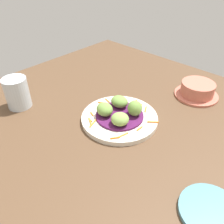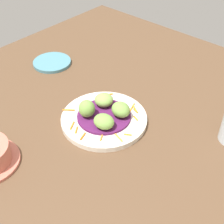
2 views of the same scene
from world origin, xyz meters
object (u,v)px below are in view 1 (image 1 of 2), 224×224
(guac_scoop_right, at_px, (120,119))
(water_glass, at_px, (17,93))
(main_plate, at_px, (119,118))
(guac_scoop_left, at_px, (119,102))
(terracotta_bowl, at_px, (197,90))
(guac_scoop_center, at_px, (105,109))
(guac_scoop_back, at_px, (135,108))
(side_plate_small, at_px, (211,211))

(guac_scoop_right, height_order, water_glass, water_glass)
(main_plate, xyz_separation_m, guac_scoop_left, (-0.03, -0.03, 0.03))
(guac_scoop_left, distance_m, water_glass, 0.33)
(guac_scoop_left, xyz_separation_m, terracotta_bowl, (-0.26, 0.13, -0.01))
(guac_scoop_center, distance_m, guac_scoop_back, 0.09)
(guac_scoop_center, height_order, side_plate_small, guac_scoop_center)
(guac_scoop_back, distance_m, side_plate_small, 0.33)
(guac_scoop_back, bearing_deg, side_plate_small, 66.54)
(main_plate, relative_size, water_glass, 2.30)
(guac_scoop_left, height_order, side_plate_small, guac_scoop_left)
(guac_scoop_center, xyz_separation_m, terracotta_bowl, (-0.32, 0.14, -0.02))
(side_plate_small, bearing_deg, guac_scoop_right, -102.63)
(guac_scoop_right, distance_m, water_glass, 0.35)
(terracotta_bowl, height_order, water_glass, water_glass)
(water_glass, bearing_deg, guac_scoop_back, 121.29)
(main_plate, distance_m, guac_scoop_center, 0.06)
(guac_scoop_back, bearing_deg, water_glass, -58.71)
(guac_scoop_right, xyz_separation_m, guac_scoop_back, (-0.06, 0.00, 0.01))
(main_plate, height_order, guac_scoop_center, guac_scoop_center)
(guac_scoop_center, bearing_deg, guac_scoop_left, 177.62)
(terracotta_bowl, distance_m, water_glass, 0.61)
(guac_scoop_left, xyz_separation_m, side_plate_small, (0.13, 0.37, -0.03))
(guac_scoop_center, relative_size, water_glass, 0.53)
(guac_scoop_left, bearing_deg, terracotta_bowl, 152.24)
(guac_scoop_right, bearing_deg, side_plate_small, 77.37)
(side_plate_small, bearing_deg, water_glass, -83.97)
(guac_scoop_right, distance_m, guac_scoop_back, 0.06)
(side_plate_small, bearing_deg, guac_scoop_left, -110.12)
(guac_scoop_left, relative_size, guac_scoop_center, 1.03)
(terracotta_bowl, bearing_deg, guac_scoop_left, -27.76)
(guac_scoop_left, bearing_deg, guac_scoop_back, 87.62)
(guac_scoop_left, relative_size, side_plate_small, 0.43)
(main_plate, height_order, terracotta_bowl, terracotta_bowl)
(guac_scoop_left, relative_size, water_glass, 0.55)
(guac_scoop_center, relative_size, side_plate_small, 0.42)
(guac_scoop_left, distance_m, side_plate_small, 0.39)
(side_plate_small, bearing_deg, main_plate, -106.78)
(main_plate, relative_size, side_plate_small, 1.80)
(main_plate, xyz_separation_m, guac_scoop_back, (-0.03, 0.03, 0.04))
(terracotta_bowl, bearing_deg, guac_scoop_center, -23.30)
(guac_scoop_back, relative_size, terracotta_bowl, 0.31)
(guac_scoop_center, bearing_deg, main_plate, 132.62)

